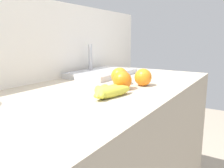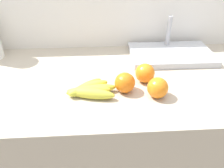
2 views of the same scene
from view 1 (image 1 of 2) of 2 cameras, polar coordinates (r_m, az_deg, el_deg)
The scene contains 6 objects.
wall_back at distance 1.34m, azimuth -16.04°, elevation -9.06°, with size 1.89×0.06×1.30m, color silver.
banana_bunch at distance 0.87m, azimuth -1.25°, elevation -1.86°, with size 0.20×0.16×0.04m.
orange_front at distance 0.99m, azimuth 2.58°, elevation 0.93°, with size 0.08×0.08×0.08m, color orange.
orange_back_left at distance 1.11m, azimuth 1.88°, elevation 2.00°, with size 0.08×0.08×0.08m, color orange.
orange_back_right at distance 1.08m, azimuth 7.73°, elevation 1.66°, with size 0.08×0.08×0.08m, color orange.
sink_basin at distance 1.38m, azimuth -2.45°, elevation 2.82°, with size 0.42×0.26×0.19m.
Camera 1 is at (-0.83, -0.59, 1.10)m, focal length 36.77 mm.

